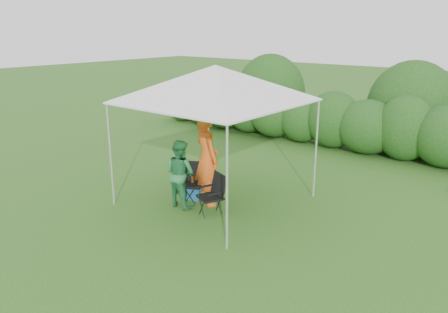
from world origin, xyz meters
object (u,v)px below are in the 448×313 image
Objects in this scene: canopy at (215,84)px; man at (207,159)px; woman at (180,173)px; cooler at (192,190)px; chair_right at (214,192)px; chair_left at (192,179)px.

canopy is 1.60× the size of man.
woman is 0.69m from cooler.
cooler is at bearing -178.98° from chair_right.
chair_left is 1.53× the size of cooler.
chair_right is 1.00× the size of chair_left.
chair_left is (-0.42, -0.27, -2.00)m from canopy.
man is 0.90m from cooler.
man reaches higher than cooler.
man is 1.39× the size of woman.
chair_left is at bearing -147.23° from canopy.
chair_left is 0.28m from cooler.
chair_right reaches higher than cooler.
cooler is at bearing -155.53° from canopy.
chair_left is at bearing -177.33° from chair_right.
canopy reaches higher than man.
chair_left reaches higher than cooler.
chair_right is 1.53× the size of cooler.
man is at bearing -22.91° from chair_left.
chair_left is 0.63m from man.
chair_right is at bearing -53.30° from canopy.
chair_right is 0.88m from chair_left.
chair_left reaches higher than chair_right.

